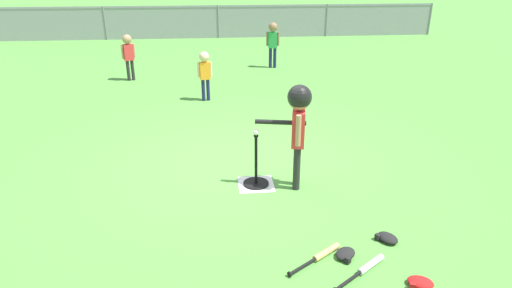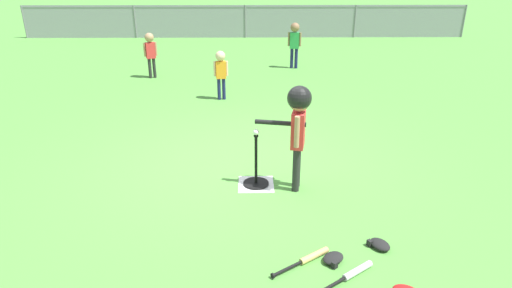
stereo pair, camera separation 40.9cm
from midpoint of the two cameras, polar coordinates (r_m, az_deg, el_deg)
ground_plane at (r=5.91m, az=-0.45°, el=-2.70°), size 60.00×60.00×0.00m
home_plate at (r=5.39m, az=2.18°, el=-5.39°), size 0.44×0.44×0.01m
batting_tee at (r=5.34m, az=2.20°, el=-4.43°), size 0.32×0.32×0.67m
baseball_on_tee at (r=5.09m, az=2.30°, el=1.54°), size 0.07×0.07×0.07m
batter_child at (r=4.98m, az=7.97°, el=3.50°), size 0.65×0.36×1.29m
fielder_near_left at (r=8.59m, az=-3.33°, el=9.95°), size 0.29×0.19×0.98m
fielder_deep_right at (r=10.54m, az=-12.78°, el=12.17°), size 0.29×0.21×1.06m
fielder_deep_center at (r=11.35m, az=6.21°, el=13.66°), size 0.34×0.23×1.16m
spare_bat_silver at (r=4.09m, az=15.59°, el=-16.34°), size 0.59×0.44×0.06m
spare_bat_wood at (r=4.17m, az=9.90°, el=-14.80°), size 0.57×0.42×0.06m
glove_near_bats at (r=4.50m, az=18.67°, el=-12.59°), size 0.25×0.27×0.07m
glove_tossed_aside at (r=4.21m, az=13.08°, el=-14.66°), size 0.27×0.26×0.07m
outfield_fence at (r=16.20m, az=-0.67°, el=16.10°), size 16.06×0.06×1.15m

